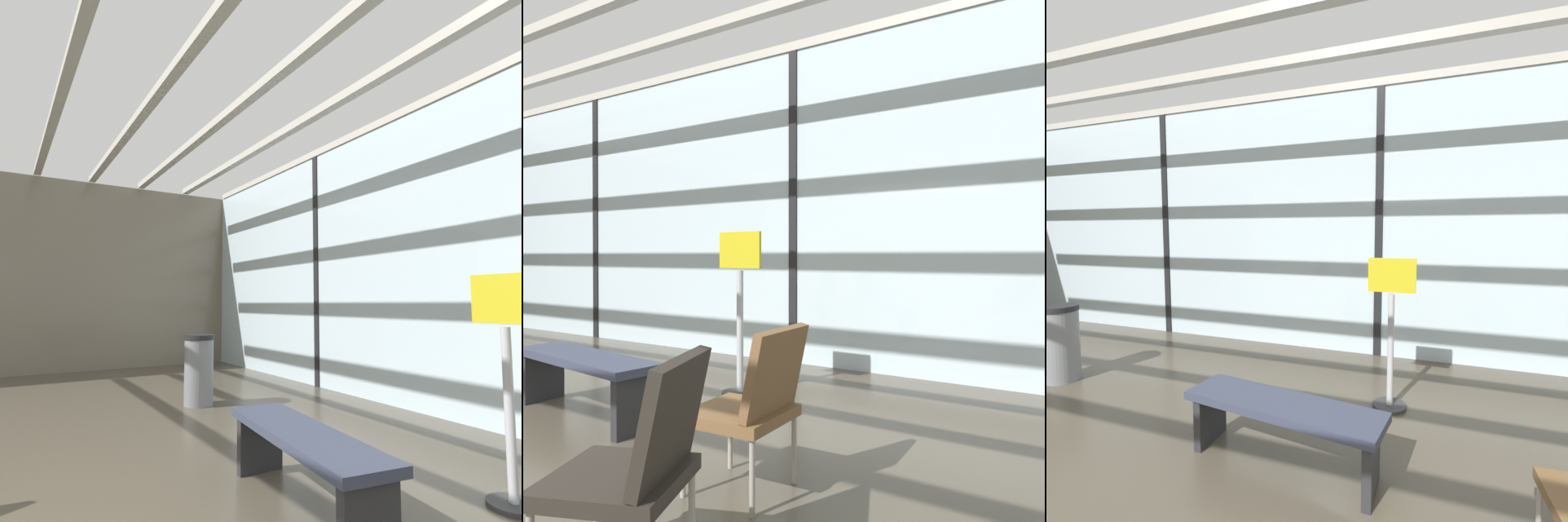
{
  "view_description": "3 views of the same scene",
  "coord_description": "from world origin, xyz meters",
  "views": [
    {
      "loc": [
        2.05,
        0.92,
        1.25
      ],
      "look_at": [
        -0.92,
        2.66,
        1.57
      ],
      "focal_mm": 30.95,
      "sensor_mm": 36.0,
      "label": 1
    },
    {
      "loc": [
        3.21,
        0.02,
        1.23
      ],
      "look_at": [
        -1.14,
        6.73,
        1.15
      ],
      "focal_mm": 36.47,
      "sensor_mm": 36.0,
      "label": 2
    },
    {
      "loc": [
        0.73,
        0.28,
        1.69
      ],
      "look_at": [
        -1.41,
        6.28,
        1.17
      ],
      "focal_mm": 24.94,
      "sensor_mm": 36.0,
      "label": 3
    }
  ],
  "objects": [
    {
      "name": "window_mullion_0",
      "position": [
        -3.5,
        5.2,
        1.78
      ],
      "size": [
        0.1,
        0.12,
        3.56
      ],
      "primitive_type": "cube",
      "color": "black",
      "rests_on": "ground"
    },
    {
      "name": "window_mullion_1",
      "position": [
        0.0,
        5.2,
        1.78
      ],
      "size": [
        0.1,
        0.12,
        3.56
      ],
      "primitive_type": "cube",
      "color": "black",
      "rests_on": "ground"
    },
    {
      "name": "glass_curtain_wall",
      "position": [
        0.0,
        5.2,
        1.78
      ],
      "size": [
        14.0,
        0.08,
        3.56
      ],
      "primitive_type": "cube",
      "color": "silver",
      "rests_on": "ground"
    },
    {
      "name": "trash_bin",
      "position": [
        -3.25,
        3.12,
        0.43
      ],
      "size": [
        0.38,
        0.38,
        0.86
      ],
      "color": "slate",
      "rests_on": "ground"
    },
    {
      "name": "parked_airplane",
      "position": [
        1.69,
        11.16,
        2.13
      ],
      "size": [
        12.63,
        4.26,
        4.26
      ],
      "color": "silver",
      "rests_on": "ground"
    },
    {
      "name": "info_sign",
      "position": [
        0.34,
        3.72,
        0.68
      ],
      "size": [
        0.44,
        0.32,
        1.44
      ],
      "color": "#333333",
      "rests_on": "ground"
    },
    {
      "name": "waiting_bench",
      "position": [
        -0.29,
        2.58,
        0.36
      ],
      "size": [
        1.54,
        0.59,
        0.47
      ],
      "rotation": [
        0.0,
        0.0,
        -0.13
      ],
      "color": "#33384C",
      "rests_on": "ground"
    }
  ]
}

